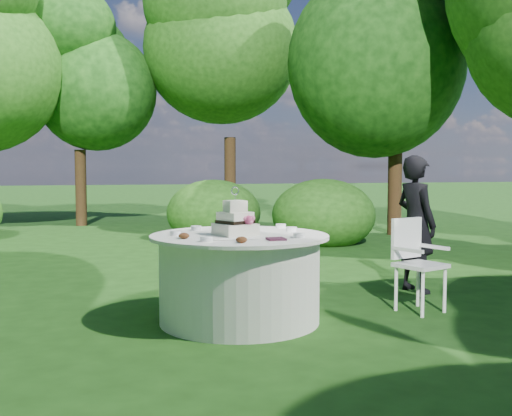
# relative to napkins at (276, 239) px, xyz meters

# --- Properties ---
(ground) EXTENTS (80.00, 80.00, 0.00)m
(ground) POSITION_rel_napkins_xyz_m (-0.20, 0.46, -0.78)
(ground) COLOR #173A0F
(ground) RESTS_ON ground
(napkins) EXTENTS (0.14, 0.14, 0.02)m
(napkins) POSITION_rel_napkins_xyz_m (0.00, 0.00, 0.00)
(napkins) COLOR #451D32
(napkins) RESTS_ON table
(feather_plume) EXTENTS (0.48, 0.07, 0.01)m
(feather_plume) POSITION_rel_napkins_xyz_m (-0.35, 0.10, -0.00)
(feather_plume) COLOR white
(feather_plume) RESTS_ON table
(guest) EXTENTS (0.46, 0.60, 1.48)m
(guest) POSITION_rel_napkins_xyz_m (1.94, 1.20, -0.04)
(guest) COLOR black
(guest) RESTS_ON ground
(table) EXTENTS (1.56, 1.56, 0.77)m
(table) POSITION_rel_napkins_xyz_m (-0.20, 0.46, -0.39)
(table) COLOR silver
(table) RESTS_ON ground
(cake) EXTENTS (0.39, 0.39, 0.42)m
(cake) POSITION_rel_napkins_xyz_m (-0.24, 0.42, 0.10)
(cake) COLOR white
(cake) RESTS_ON table
(chair) EXTENTS (0.50, 0.50, 0.87)m
(chair) POSITION_rel_napkins_xyz_m (1.50, 0.44, -0.26)
(chair) COLOR silver
(chair) RESTS_ON ground
(votives) EXTENTS (1.17, 0.96, 0.04)m
(votives) POSITION_rel_napkins_xyz_m (-0.16, 0.51, 0.01)
(votives) COLOR white
(votives) RESTS_ON table
(petal_cups) EXTENTS (0.49, 0.46, 0.05)m
(petal_cups) POSITION_rel_napkins_xyz_m (-0.51, 0.09, 0.02)
(petal_cups) COLOR #562D16
(petal_cups) RESTS_ON table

